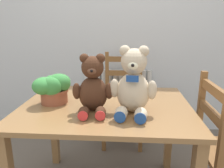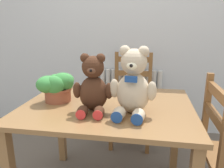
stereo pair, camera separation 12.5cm
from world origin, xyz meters
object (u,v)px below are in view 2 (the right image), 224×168
(wooden_chair_behind, at_px, (132,101))
(teddy_bear_left, at_px, (93,87))
(teddy_bear_right, at_px, (133,85))
(potted_plant, at_px, (57,85))

(wooden_chair_behind, distance_m, teddy_bear_left, 1.14)
(teddy_bear_right, bearing_deg, wooden_chair_behind, -79.80)
(teddy_bear_right, height_order, potted_plant, teddy_bear_right)
(wooden_chair_behind, distance_m, potted_plant, 1.09)
(teddy_bear_left, distance_m, teddy_bear_right, 0.25)
(teddy_bear_left, bearing_deg, wooden_chair_behind, -104.33)
(wooden_chair_behind, relative_size, teddy_bear_right, 2.40)
(wooden_chair_behind, height_order, teddy_bear_right, teddy_bear_right)
(potted_plant, bearing_deg, teddy_bear_left, -23.86)
(teddy_bear_right, bearing_deg, potted_plant, -7.88)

